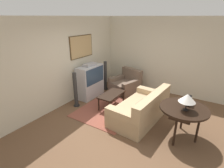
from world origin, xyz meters
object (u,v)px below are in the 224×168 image
Objects in this scene: tv at (90,81)px; armchair at (126,85)px; coffee_table at (112,95)px; speaker_tower_left at (75,91)px; console_table at (184,110)px; speaker_tower_right at (105,76)px; couch at (141,110)px; mantel_clock at (189,100)px; table_lamp at (187,98)px.

tv reaches higher than armchair.
speaker_tower_left is at bearing 118.75° from coffee_table.
console_table is at bearing -101.61° from tv.
couch is at bearing -121.45° from speaker_tower_right.
mantel_clock is (-1.48, -2.41, 0.62)m from armchair.
mantel_clock is at bearing -98.04° from tv.
armchair is 1.23× the size of coffee_table.
tv is 1.09× the size of speaker_tower_left.
speaker_tower_right is (1.48, 3.16, -0.19)m from console_table.
tv reaches higher than table_lamp.
armchair is 0.85m from speaker_tower_right.
tv is 1.09× the size of speaker_tower_right.
couch is 1.42m from table_lamp.
couch is at bearing -79.34° from speaker_tower_left.
table_lamp is 3.61m from speaker_tower_right.
table_lamp is 3.24m from speaker_tower_left.
table_lamp is 0.34× the size of speaker_tower_right.
coffee_table is (0.16, 1.07, 0.10)m from couch.
speaker_tower_left is at bearing 96.44° from mantel_clock.
tv is at bearing 78.39° from console_table.
tv reaches higher than coffee_table.
table_lamp reaches higher than console_table.
table_lamp is 0.36m from mantel_clock.
speaker_tower_left reaches higher than mantel_clock.
table_lamp reaches higher than speaker_tower_right.
mantel_clock is (0.20, -0.04, 0.18)m from console_table.
armchair is at bearing -40.07° from tv.
tv reaches higher than speaker_tower_left.
tv reaches higher than speaker_tower_right.
coffee_table is at bearing -61.25° from speaker_tower_left.
speaker_tower_left is at bearing -175.10° from tv.
speaker_tower_right is at bearing 63.53° from table_lamp.
mantel_clock is (-0.46, -3.27, 0.32)m from tv.
speaker_tower_right reaches higher than couch.
tv is at bearing 4.90° from speaker_tower_left.
speaker_tower_left is (-0.82, -0.07, -0.05)m from tv.
tv is 0.83m from speaker_tower_left.
coffee_table is at bearing -138.12° from speaker_tower_right.
speaker_tower_right reaches higher than mantel_clock.
couch is at bearing 78.30° from console_table.
armchair is 2.94m from console_table.
couch is 2.09× the size of coffee_table.
tv is at bearing 175.10° from speaker_tower_right.
console_table is 0.96× the size of speaker_tower_right.
tv is at bearing -113.86° from armchair.
couch is 5.10× the size of table_lamp.
tv is 1.14× the size of console_table.
tv is 1.07× the size of armchair.
couch is 1.93m from armchair.
coffee_table is 2.44× the size of table_lamp.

